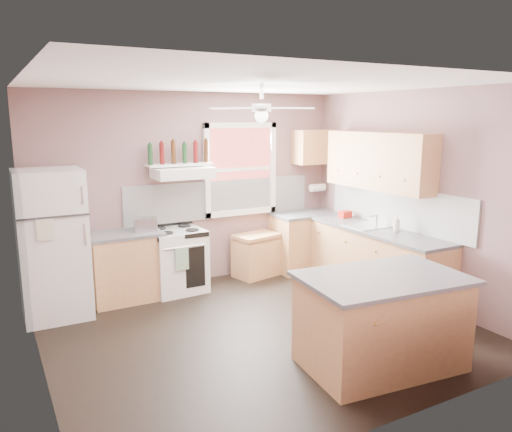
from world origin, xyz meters
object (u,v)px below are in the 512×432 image
stove (177,261)px  island (381,323)px  refrigerator (53,244)px  cart (256,255)px  toaster (146,225)px

stove → island: size_ratio=0.60×
refrigerator → island: size_ratio=1.23×
cart → refrigerator: bearing=172.0°
toaster → stove: (0.42, 0.06, -0.56)m
refrigerator → island: (2.56, -2.80, -0.46)m
cart → island: 3.01m
cart → island: bearing=-107.5°
toaster → cart: size_ratio=0.43×
refrigerator → cart: 2.91m
refrigerator → stove: 1.64m
toaster → cart: 1.83m
stove → cart: 1.28m
refrigerator → toaster: refrigerator is taller
cart → island: island is taller
toaster → refrigerator: bearing=-165.2°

